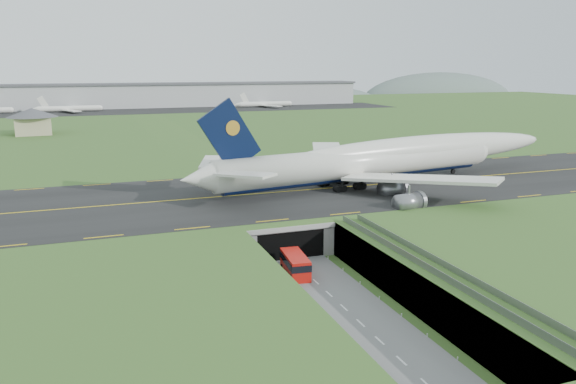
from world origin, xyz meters
name	(u,v)px	position (x,y,z in m)	size (l,w,h in m)	color
ground	(309,276)	(0.00, 0.00, 0.00)	(900.00, 900.00, 0.00)	#355D25
airfield_deck	(309,258)	(0.00, 0.00, 3.00)	(800.00, 800.00, 6.00)	gray
trench_road	(328,293)	(0.00, -7.50, 0.10)	(12.00, 75.00, 0.20)	slate
taxiway	(250,195)	(0.00, 33.00, 6.09)	(800.00, 44.00, 0.18)	black
tunnel_portal	(275,228)	(0.00, 16.71, 3.33)	(17.00, 22.30, 6.00)	gray
guideway	(441,278)	(11.00, -19.11, 5.32)	(3.00, 53.00, 7.05)	#A8A8A3
jumbo_jet	(387,158)	(33.17, 34.56, 11.70)	(100.58, 63.03, 21.12)	silver
shuttle_tram	(295,265)	(-1.87, 1.02, 1.83)	(3.92, 8.50, 3.34)	red
service_building	(33,119)	(-50.91, 163.56, 12.15)	(20.34, 20.34, 10.38)	tan
cargo_terminal	(135,95)	(-0.15, 299.41, 13.96)	(320.00, 67.00, 15.60)	#B2B2B2
distant_hills	(198,107)	(64.38, 430.00, -4.00)	(700.00, 91.00, 60.00)	#51625C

